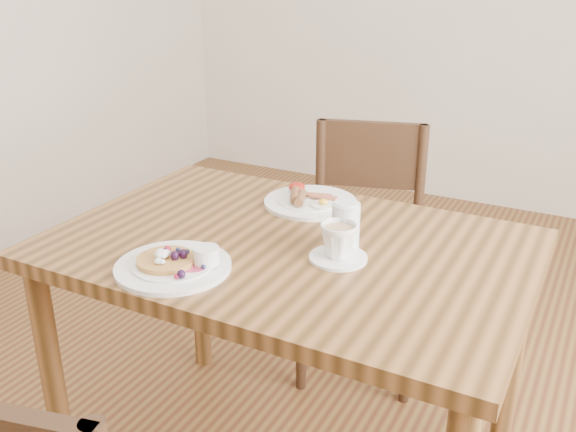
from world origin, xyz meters
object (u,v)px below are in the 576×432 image
(dining_table, at_px, (288,276))
(water_glass, at_px, (346,226))
(chair_far, at_px, (364,238))
(teacup_saucer, at_px, (339,243))
(breakfast_plate, at_px, (309,200))
(pancake_plate, at_px, (175,264))

(dining_table, relative_size, water_glass, 10.38)
(chair_far, distance_m, teacup_saucer, 0.77)
(dining_table, xyz_separation_m, breakfast_plate, (-0.07, 0.26, 0.11))
(dining_table, height_order, water_glass, water_glass)
(pancake_plate, distance_m, teacup_saucer, 0.38)
(chair_far, relative_size, breakfast_plate, 3.26)
(chair_far, bearing_deg, teacup_saucer, 89.49)
(breakfast_plate, bearing_deg, pancake_plate, -99.95)
(teacup_saucer, bearing_deg, water_glass, 100.29)
(dining_table, height_order, pancake_plate, pancake_plate)
(breakfast_plate, relative_size, water_glass, 2.34)
(dining_table, distance_m, chair_far, 0.67)
(dining_table, bearing_deg, water_glass, 14.92)
(pancake_plate, xyz_separation_m, breakfast_plate, (0.09, 0.52, -0.00))
(pancake_plate, height_order, breakfast_plate, pancake_plate)
(chair_far, bearing_deg, water_glass, 90.10)
(dining_table, height_order, breakfast_plate, breakfast_plate)
(teacup_saucer, xyz_separation_m, water_glass, (-0.01, 0.07, 0.02))
(breakfast_plate, height_order, water_glass, water_glass)
(chair_far, bearing_deg, dining_table, 77.12)
(chair_far, xyz_separation_m, pancake_plate, (-0.12, -0.90, 0.27))
(breakfast_plate, xyz_separation_m, teacup_saucer, (0.22, -0.29, 0.03))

